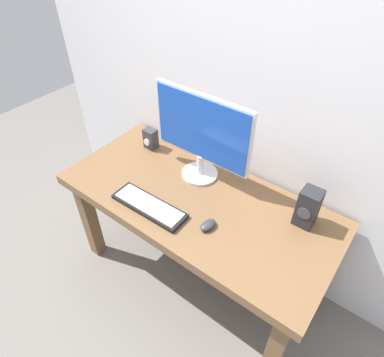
% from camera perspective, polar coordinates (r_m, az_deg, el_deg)
% --- Properties ---
extents(ground_plane, '(6.00, 6.00, 0.00)m').
position_cam_1_polar(ground_plane, '(2.33, 0.59, -15.92)').
color(ground_plane, slate).
extents(wall_back, '(2.89, 0.04, 3.00)m').
position_cam_1_polar(wall_back, '(1.65, 9.84, 24.67)').
color(wall_back, silver).
rests_on(wall_back, ground_plane).
extents(desk, '(1.49, 0.69, 0.72)m').
position_cam_1_polar(desk, '(1.84, 0.72, -5.55)').
color(desk, brown).
rests_on(desk, ground_plane).
extents(monitor, '(0.58, 0.20, 0.50)m').
position_cam_1_polar(monitor, '(1.74, 1.64, 7.67)').
color(monitor, silver).
rests_on(monitor, desk).
extents(keyboard_primary, '(0.42, 0.14, 0.02)m').
position_cam_1_polar(keyboard_primary, '(1.72, -7.32, -4.67)').
color(keyboard_primary, black).
rests_on(keyboard_primary, desk).
extents(mouse, '(0.07, 0.10, 0.03)m').
position_cam_1_polar(mouse, '(1.62, 2.75, -7.94)').
color(mouse, '#333338').
rests_on(mouse, desk).
extents(speaker_right, '(0.09, 0.10, 0.21)m').
position_cam_1_polar(speaker_right, '(1.67, 19.16, -4.71)').
color(speaker_right, '#232328').
rests_on(speaker_right, desk).
extents(audio_controller, '(0.08, 0.07, 0.13)m').
position_cam_1_polar(audio_controller, '(2.09, -7.08, 6.75)').
color(audio_controller, '#333338').
rests_on(audio_controller, desk).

